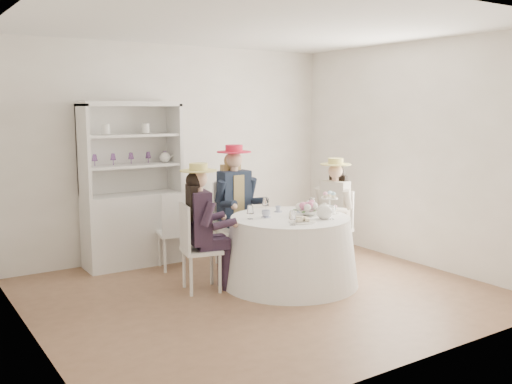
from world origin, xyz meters
TOP-DOWN VIEW (x-y plane):
  - ground at (0.00, 0.00)m, footprint 4.50×4.50m
  - ceiling at (0.00, 0.00)m, footprint 4.50×4.50m
  - wall_back at (0.00, 2.00)m, footprint 4.50×0.00m
  - wall_front at (0.00, -2.00)m, footprint 4.50×0.00m
  - wall_left at (-2.25, 0.00)m, footprint 0.00×4.50m
  - wall_right at (2.25, 0.00)m, footprint 0.00×4.50m
  - tea_table at (0.44, 0.10)m, footprint 1.49×1.49m
  - hutch at (-0.71, 1.77)m, footprint 1.29×0.75m
  - side_table at (0.56, 1.64)m, footprint 0.50×0.50m
  - hatbox at (0.56, 1.64)m, footprint 0.41×0.41m
  - guest_left at (-0.48, 0.41)m, footprint 0.54×0.51m
  - guest_mid at (0.34, 1.07)m, footprint 0.53×0.55m
  - guest_right at (1.36, 0.44)m, footprint 0.53×0.49m
  - spare_chair at (-0.37, 1.27)m, footprint 0.45×0.45m
  - teacup_a at (0.20, 0.20)m, footprint 0.11×0.11m
  - teacup_b at (0.50, 0.40)m, footprint 0.08×0.08m
  - teacup_c at (0.70, 0.26)m, footprint 0.08×0.08m
  - flower_bowl at (0.66, 0.04)m, footprint 0.26×0.26m
  - flower_arrangement at (0.66, 0.08)m, footprint 0.21×0.21m
  - table_teapot at (0.68, -0.19)m, footprint 0.24×0.17m
  - sandwich_plate at (0.37, -0.21)m, footprint 0.28×0.28m
  - cupcake_stand at (0.96, 0.06)m, footprint 0.25×0.25m
  - stemware_set at (0.44, 0.10)m, footprint 0.94×0.91m

SIDE VIEW (x-z plane):
  - ground at x=0.00m, z-range 0.00..0.00m
  - side_table at x=0.56m, z-range 0.00..0.63m
  - tea_table at x=0.44m, z-range 0.00..0.74m
  - spare_chair at x=-0.37m, z-range 0.03..0.96m
  - hutch at x=-0.71m, z-range -0.29..1.70m
  - guest_right at x=1.36m, z-range 0.08..1.39m
  - sandwich_plate at x=0.37m, z-range 0.73..0.79m
  - guest_left at x=-0.48m, z-range 0.09..1.44m
  - flower_bowl at x=0.66m, z-range 0.74..0.80m
  - teacup_b at x=0.50m, z-range 0.74..0.80m
  - teacup_c at x=0.70m, z-range 0.74..0.80m
  - teacup_a at x=0.20m, z-range 0.74..0.82m
  - hatbox at x=0.56m, z-range 0.63..0.96m
  - stemware_set at x=0.44m, z-range 0.74..0.89m
  - table_teapot at x=0.68m, z-range 0.73..0.91m
  - cupcake_stand at x=0.96m, z-range 0.71..0.94m
  - guest_mid at x=0.34m, z-range 0.10..1.57m
  - flower_arrangement at x=0.66m, z-range 0.80..0.88m
  - wall_back at x=0.00m, z-range -0.90..3.60m
  - wall_front at x=0.00m, z-range -0.90..3.60m
  - wall_left at x=-2.25m, z-range -0.90..3.60m
  - wall_right at x=2.25m, z-range -0.90..3.60m
  - ceiling at x=0.00m, z-range 2.70..2.70m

